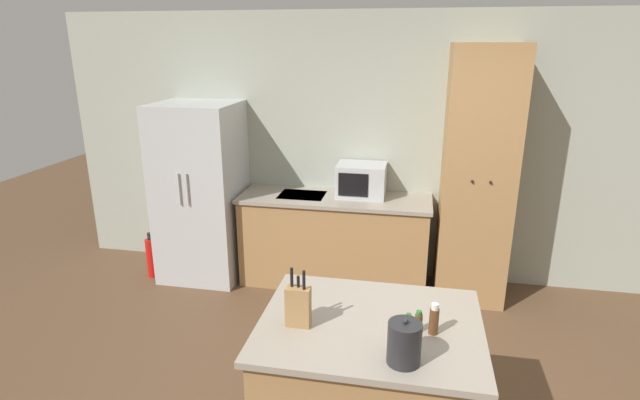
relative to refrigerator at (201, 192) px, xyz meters
The scene contains 12 objects.
wall_back 2.17m from the refrigerator, 10.58° to the left, with size 7.20×0.06×2.60m.
refrigerator is the anchor object (origin of this frame).
back_counter 1.41m from the refrigerator, ahead, with size 1.84×0.63×0.89m.
pantry_cabinet 2.65m from the refrigerator, ahead, with size 0.61×0.62×2.31m.
kitchen_island 2.89m from the refrigerator, 48.33° to the right, with size 1.16×0.93×0.91m.
microwave 1.60m from the refrigerator, ahead, with size 0.46×0.38×0.31m.
knife_block 2.71m from the refrigerator, 55.49° to the right, with size 0.13×0.07×0.32m.
spice_bottle_tall_dark 3.06m from the refrigerator, 45.35° to the right, with size 0.04×0.04×0.12m.
spice_bottle_short_red 3.11m from the refrigerator, 44.42° to the right, with size 0.05×0.05×0.17m.
spice_bottle_amber_oil 3.00m from the refrigerator, 45.79° to the right, with size 0.04×0.04×0.08m.
kettle 3.21m from the refrigerator, 49.60° to the right, with size 0.16×0.16×0.23m.
fire_extinguisher 0.86m from the refrigerator, 160.05° to the right, with size 0.11×0.11×0.48m.
Camera 1 is at (-0.01, -2.50, 2.33)m, focal length 28.00 mm.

